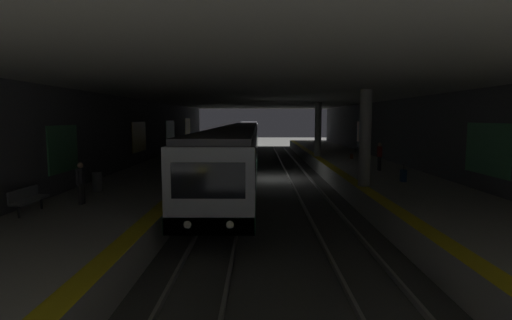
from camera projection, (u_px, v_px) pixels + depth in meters
The scene contains 20 objects.
ground_plane at pixel (268, 179), 28.18m from camera, with size 120.00×120.00×0.00m, color #42423F.
track_left at pixel (299, 178), 28.16m from camera, with size 60.00×1.53×0.16m.
track_right at pixel (237, 178), 28.18m from camera, with size 60.00×1.53×0.16m.
platform_left at pixel (361, 172), 28.09m from camera, with size 60.00×5.30×1.06m.
platform_right at pixel (175, 171), 28.16m from camera, with size 60.00×5.30×1.06m.
wall_left at pixel (404, 139), 27.82m from camera, with size 60.00×0.56×5.60m.
wall_right at pixel (134, 139), 28.01m from camera, with size 60.00×0.56×5.60m.
ceiling_slab at pixel (268, 96), 27.57m from camera, with size 60.00×19.40×0.40m.
pillar_near at pixel (365, 138), 18.83m from camera, with size 0.56×0.56×4.55m.
pillar_far at pixel (318, 129), 33.64m from camera, with size 0.56×0.56×4.55m.
metro_train at pixel (244, 140), 40.86m from camera, with size 58.03×2.83×3.49m.
bench_left_mid at pixel (358, 147), 36.87m from camera, with size 1.70×0.47×0.86m.
bench_right_near at pixel (28, 198), 13.54m from camera, with size 1.70×0.47×0.86m.
bench_right_mid at pixel (174, 147), 37.08m from camera, with size 1.70×0.47×0.86m.
person_waiting_near at pixel (379, 155), 24.53m from camera, with size 0.60×0.24×1.73m.
person_walking_mid at pixel (184, 144), 35.20m from camera, with size 0.60×0.23×1.70m.
person_standing_far at pixel (81, 182), 14.96m from camera, with size 0.60×0.22×1.58m.
suitcase_rolling at pixel (403, 176), 20.32m from camera, with size 0.32×0.26×0.91m.
backpack_on_floor at pixel (352, 156), 31.67m from camera, with size 0.30×0.20×0.40m.
trash_bin at pixel (97, 182), 17.61m from camera, with size 0.44×0.44×0.85m.
Camera 1 is at (-27.89, 0.70, 4.28)m, focal length 28.02 mm.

